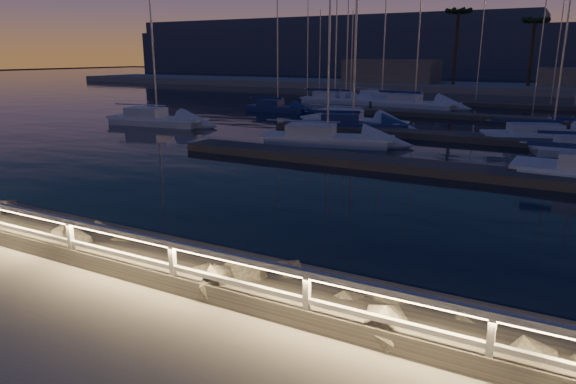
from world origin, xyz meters
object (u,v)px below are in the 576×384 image
sailboat_a (155,119)px  sailboat_e (276,107)px  guard_rail (133,245)px  sailboat_i (333,99)px  sailboat_f (350,124)px  sailboat_b (324,137)px  sailboat_j (350,120)px  sailboat_k (412,103)px  sailboat_n (344,99)px  sailboat_h (548,135)px  sailboat_m (380,98)px

sailboat_a → sailboat_e: sailboat_a is taller
guard_rail → sailboat_i: size_ratio=3.38×
sailboat_f → sailboat_b: bearing=-101.8°
sailboat_f → sailboat_i: bearing=97.5°
sailboat_f → guard_rail: bearing=-97.2°
sailboat_b → guard_rail: bearing=-90.4°
sailboat_a → sailboat_j: sailboat_j is taller
sailboat_f → sailboat_k: (-0.71, 18.76, 0.04)m
sailboat_a → sailboat_j: 14.89m
guard_rail → sailboat_k: (-6.66, 45.72, -0.91)m
sailboat_b → sailboat_i: 27.52m
sailboat_a → sailboat_j: (13.38, 6.52, -0.02)m
sailboat_a → sailboat_i: bearing=71.6°
sailboat_n → sailboat_h: bearing=-30.8°
sailboat_j → sailboat_m: sailboat_j is taller
sailboat_j → sailboat_i: bearing=125.8°
sailboat_f → sailboat_i: size_ratio=0.94×
sailboat_a → sailboat_f: bearing=10.2°
sailboat_m → sailboat_n: sailboat_m is taller
sailboat_n → sailboat_m: bearing=44.1°
sailboat_h → sailboat_k: 22.06m
sailboat_e → sailboat_b: bearing=-52.4°
sailboat_b → sailboat_n: sailboat_n is taller
guard_rail → sailboat_h: sailboat_h is taller
sailboat_i → sailboat_n: bearing=32.0°
sailboat_e → sailboat_n: 11.61m
sailboat_h → sailboat_i: bearing=121.7°
sailboat_b → sailboat_m: (-6.17, 28.44, 0.03)m
sailboat_e → sailboat_m: bearing=66.8°
sailboat_a → sailboat_m: 28.01m
sailboat_k → sailboat_n: bearing=-178.8°
sailboat_b → sailboat_e: (-11.77, 14.73, -0.03)m
sailboat_e → sailboat_k: 14.59m
sailboat_f → sailboat_n: bearing=94.2°
sailboat_a → sailboat_h: (26.85, 5.76, -0.06)m
sailboat_b → sailboat_f: sailboat_b is taller
sailboat_b → sailboat_e: sailboat_b is taller
sailboat_i → sailboat_n: (1.02, 0.73, -0.02)m
guard_rail → sailboat_b: sailboat_b is taller
guard_rail → sailboat_m: bearing=102.9°
sailboat_e → sailboat_m: 14.81m
sailboat_i → sailboat_k: bearing=-5.0°
sailboat_f → sailboat_m: bearing=83.8°
sailboat_b → sailboat_h: 14.03m
sailboat_b → sailboat_e: size_ratio=1.22×
sailboat_j → sailboat_b: bearing=-70.4°
guard_rail → sailboat_e: sailboat_e is taller
sailboat_a → sailboat_m: size_ratio=0.99×
sailboat_e → sailboat_h: sailboat_h is taller
sailboat_h → sailboat_j: bearing=156.9°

